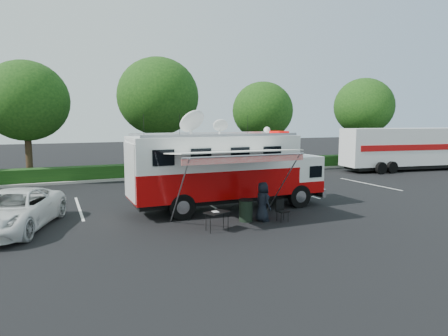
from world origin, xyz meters
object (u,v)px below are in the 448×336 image
at_px(semi_trailer, 407,148).
at_px(command_truck, 227,169).
at_px(trash_bin, 246,210).
at_px(white_suv, 14,230).
at_px(folding_table, 217,213).

bearing_deg(semi_trailer, command_truck, -159.59).
height_order(command_truck, trash_bin, command_truck).
xyz_separation_m(white_suv, folding_table, (7.13, -3.20, 0.70)).
height_order(command_truck, semi_trailer, command_truck).
bearing_deg(trash_bin, semi_trailer, 26.08).
relative_size(command_truck, trash_bin, 10.08).
distance_m(command_truck, trash_bin, 2.81).
bearing_deg(semi_trailer, trash_bin, -153.92).
bearing_deg(command_truck, semi_trailer, 20.41).
bearing_deg(semi_trailer, folding_table, -153.75).
relative_size(folding_table, semi_trailer, 0.09).
relative_size(trash_bin, semi_trailer, 0.08).
distance_m(white_suv, trash_bin, 9.11).
relative_size(command_truck, white_suv, 1.68).
bearing_deg(folding_table, semi_trailer, 26.25).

